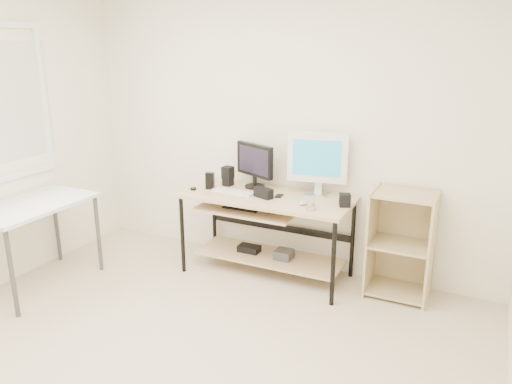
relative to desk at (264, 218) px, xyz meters
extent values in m
cube|color=beige|center=(0.03, -1.66, -0.54)|extent=(4.00, 4.00, 0.01)
cube|color=white|center=(0.03, 0.34, 0.76)|extent=(4.00, 0.01, 2.60)
cube|color=#D1B285|center=(0.03, -0.01, 0.20)|extent=(1.50, 0.65, 0.03)
cube|color=#D1B285|center=(-0.12, -0.06, 0.08)|extent=(0.90, 0.49, 0.02)
cube|color=#D1B285|center=(0.03, 0.04, -0.39)|extent=(1.35, 0.46, 0.02)
cube|color=black|center=(-0.17, -0.06, 0.10)|extent=(0.33, 0.22, 0.01)
cylinder|color=black|center=(0.08, -0.11, 0.10)|extent=(0.14, 0.01, 0.01)
cube|color=#404042|center=(0.18, 0.04, -0.34)|extent=(0.15, 0.15, 0.08)
cube|color=black|center=(-0.17, 0.04, -0.35)|extent=(0.20, 0.12, 0.06)
cylinder|color=black|center=(-0.68, -0.29, -0.18)|extent=(0.04, 0.04, 0.72)
cylinder|color=black|center=(-0.68, 0.28, -0.18)|extent=(0.04, 0.04, 0.72)
cylinder|color=black|center=(0.74, -0.29, -0.18)|extent=(0.04, 0.04, 0.72)
cylinder|color=black|center=(0.74, 0.28, -0.18)|extent=(0.04, 0.04, 0.72)
cube|color=white|center=(-1.65, -1.06, 0.20)|extent=(0.60, 1.00, 0.03)
cylinder|color=#404042|center=(-1.91, -0.60, -0.18)|extent=(0.04, 0.04, 0.72)
cylinder|color=#404042|center=(-1.39, -1.52, -0.18)|extent=(0.04, 0.04, 0.72)
cylinder|color=#404042|center=(-1.39, -0.60, -0.18)|extent=(0.04, 0.04, 0.72)
cube|color=tan|center=(0.94, 0.12, -0.09)|extent=(0.02, 0.40, 0.90)
cube|color=tan|center=(1.42, 0.12, -0.09)|extent=(0.02, 0.40, 0.90)
cube|color=tan|center=(1.18, 0.31, -0.09)|extent=(0.50, 0.02, 0.90)
cube|color=tan|center=(1.18, 0.12, -0.50)|extent=(0.46, 0.38, 0.02)
cube|color=tan|center=(1.18, 0.12, -0.09)|extent=(0.46, 0.38, 0.02)
cube|color=tan|center=(1.18, 0.12, 0.34)|extent=(0.46, 0.38, 0.02)
cylinder|color=black|center=(-0.18, 0.18, 0.22)|extent=(0.19, 0.19, 0.02)
cylinder|color=black|center=(-0.18, 0.18, 0.28)|extent=(0.04, 0.04, 0.09)
cube|color=black|center=(-0.18, 0.18, 0.47)|extent=(0.43, 0.22, 0.30)
cube|color=black|center=(-0.18, 0.15, 0.47)|extent=(0.35, 0.15, 0.24)
cube|color=silver|center=(0.41, 0.21, 0.22)|extent=(0.19, 0.17, 0.02)
cylinder|color=silver|center=(0.41, 0.21, 0.28)|extent=(0.05, 0.05, 0.10)
cube|color=white|center=(0.41, 0.21, 0.55)|extent=(0.52, 0.15, 0.44)
cube|color=teal|center=(0.41, 0.18, 0.55)|extent=(0.43, 0.09, 0.35)
cube|color=white|center=(-0.29, -0.05, 0.22)|extent=(0.40, 0.13, 0.01)
ellipsoid|color=#B7B7BC|center=(0.41, -0.10, 0.23)|extent=(0.10, 0.12, 0.04)
cube|color=black|center=(0.02, -0.07, 0.25)|extent=(0.19, 0.13, 0.09)
cube|color=black|center=(-0.43, 0.13, 0.25)|extent=(0.09, 0.09, 0.07)
cube|color=black|center=(-0.43, 0.13, 0.34)|extent=(0.10, 0.10, 0.11)
cube|color=black|center=(0.72, 0.00, 0.26)|extent=(0.11, 0.11, 0.11)
cube|color=black|center=(-0.53, -0.04, 0.29)|extent=(0.09, 0.07, 0.15)
cylinder|color=black|center=(-0.65, -0.14, 0.22)|extent=(0.06, 0.06, 0.02)
cube|color=black|center=(0.13, 0.02, 0.22)|extent=(0.07, 0.11, 0.01)
cylinder|color=#976D44|center=(0.50, -0.19, 0.21)|extent=(0.09, 0.09, 0.01)
cylinder|color=white|center=(0.50, -0.19, 0.28)|extent=(0.07, 0.07, 0.12)
camera|label=1|loc=(1.75, -3.79, 1.51)|focal=35.00mm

